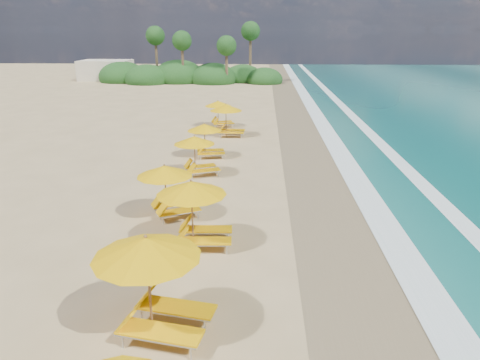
{
  "coord_description": "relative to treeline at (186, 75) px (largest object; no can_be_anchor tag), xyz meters",
  "views": [
    {
      "loc": [
        0.88,
        -16.93,
        6.96
      ],
      "look_at": [
        0.0,
        0.0,
        1.2
      ],
      "focal_mm": 33.15,
      "sensor_mm": 36.0,
      "label": 1
    }
  ],
  "objects": [
    {
      "name": "station_6",
      "position": [
        7.68,
        -37.97,
        0.12
      ],
      "size": [
        2.38,
        2.27,
        2.0
      ],
      "rotation": [
        0.0,
        0.0,
        0.17
      ],
      "color": "olive",
      "rests_on": "ground"
    },
    {
      "name": "station_5",
      "position": [
        7.61,
        -41.27,
        0.16
      ],
      "size": [
        2.69,
        2.66,
        2.07
      ],
      "rotation": [
        0.0,
        0.0,
        0.39
      ],
      "color": "olive",
      "rests_on": "ground"
    },
    {
      "name": "station_4",
      "position": [
        7.28,
        -46.54,
        0.22
      ],
      "size": [
        2.86,
        2.86,
        2.16
      ],
      "rotation": [
        0.0,
        0.0,
        0.47
      ],
      "color": "olive",
      "rests_on": "ground"
    },
    {
      "name": "station_7",
      "position": [
        8.48,
        -32.6,
        0.26
      ],
      "size": [
        2.49,
        2.32,
        2.25
      ],
      "rotation": [
        0.0,
        0.0,
        -0.05
      ],
      "color": "olive",
      "rests_on": "ground"
    },
    {
      "name": "surf_foam",
      "position": [
        16.64,
        -45.51,
        -0.97
      ],
      "size": [
        4.0,
        160.0,
        0.01
      ],
      "color": "white",
      "rests_on": "ground"
    },
    {
      "name": "ground",
      "position": [
        9.94,
        -45.51,
        -1.0
      ],
      "size": [
        160.0,
        160.0,
        0.0
      ],
      "primitive_type": "plane",
      "color": "tan",
      "rests_on": "ground"
    },
    {
      "name": "station_8",
      "position": [
        7.62,
        -29.54,
        0.13
      ],
      "size": [
        2.54,
        2.47,
        2.01
      ],
      "rotation": [
        0.0,
        0.0,
        0.3
      ],
      "color": "olive",
      "rests_on": "ground"
    },
    {
      "name": "station_2",
      "position": [
        8.4,
        -53.54,
        0.45
      ],
      "size": [
        3.1,
        2.96,
        2.57
      ],
      "rotation": [
        0.0,
        0.0,
        -0.19
      ],
      "color": "olive",
      "rests_on": "ground"
    },
    {
      "name": "treeline",
      "position": [
        0.0,
        0.0,
        0.0
      ],
      "size": [
        25.8,
        8.8,
        9.74
      ],
      "color": "#163D14",
      "rests_on": "ground"
    },
    {
      "name": "beach_building",
      "position": [
        -12.06,
        2.49,
        0.4
      ],
      "size": [
        7.0,
        5.0,
        2.8
      ],
      "primitive_type": "cube",
      "color": "beige",
      "rests_on": "ground"
    },
    {
      "name": "station_3",
      "position": [
        8.7,
        -48.93,
        0.33
      ],
      "size": [
        2.62,
        2.43,
        2.36
      ],
      "rotation": [
        0.0,
        0.0,
        0.05
      ],
      "color": "olive",
      "rests_on": "ground"
    },
    {
      "name": "wet_sand",
      "position": [
        13.94,
        -45.51,
        -0.99
      ],
      "size": [
        4.0,
        160.0,
        0.01
      ],
      "primitive_type": "cube",
      "color": "olive",
      "rests_on": "ground"
    }
  ]
}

